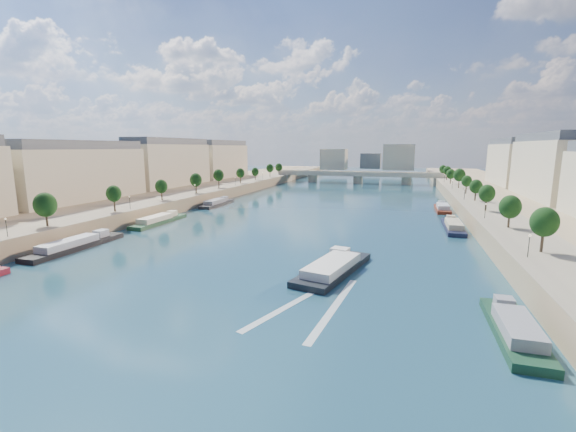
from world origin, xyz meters
The scene contains 16 objects.
ground centered at (0.00, 100.00, 0.00)m, with size 700.00×700.00×0.00m, color #0C2935.
quay_left centered at (-72.00, 100.00, 2.50)m, with size 44.00×520.00×5.00m, color #9E8460.
quay_right centered at (72.00, 100.00, 2.50)m, with size 44.00×520.00×5.00m, color #9E8460.
pave_left centered at (-57.00, 100.00, 5.05)m, with size 14.00×520.00×0.10m, color gray.
pave_right centered at (57.00, 100.00, 5.05)m, with size 14.00×520.00×0.10m, color gray.
trees_left centered at (-55.00, 102.00, 10.48)m, with size 4.80×268.80×8.26m.
trees_right centered at (55.00, 110.00, 10.48)m, with size 4.80×268.80×8.26m.
lamps_left centered at (-52.50, 90.00, 7.78)m, with size 0.36×200.36×4.28m.
lamps_right centered at (52.50, 105.00, 7.78)m, with size 0.36×200.36×4.28m.
buildings_left centered at (-85.00, 112.00, 16.45)m, with size 16.00×226.00×23.20m.
skyline centered at (3.19, 319.52, 14.66)m, with size 79.00×42.00×22.00m.
bridge centered at (0.00, 236.63, 5.08)m, with size 112.00×12.00×8.15m.
tour_barge centered at (18.01, 41.70, 0.90)m, with size 12.50×26.08×3.59m.
wake centered at (18.01, 25.04, 0.02)m, with size 13.21×25.99×0.04m.
moored_barges_left centered at (-45.50, 44.79, 0.84)m, with size 5.00×164.18×3.60m.
moored_barges_right centered at (45.50, 56.69, 0.84)m, with size 5.00×165.41×3.60m.
Camera 1 is at (30.63, -31.17, 24.55)m, focal length 24.00 mm.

